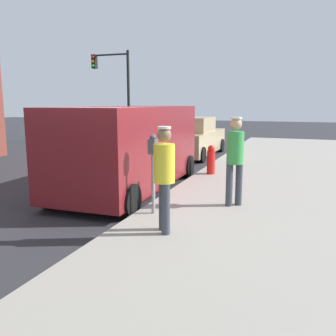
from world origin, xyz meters
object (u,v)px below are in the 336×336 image
Objects in this scene: parked_van at (130,146)px; fire_hydrant at (211,160)px; parking_meter_near at (153,160)px; pedestrian_in_green at (235,155)px; pedestrian_in_yellow at (164,172)px; parked_sedan_ahead at (192,138)px; traffic_light_corner at (115,81)px.

fire_hydrant is at bearing 53.39° from parked_van.
parking_meter_near is 1.72m from pedestrian_in_green.
pedestrian_in_green is 1.05× the size of pedestrian_in_yellow.
parking_meter_near is 0.29× the size of parked_van.
parked_van is at bearing 160.68° from pedestrian_in_green.
fire_hydrant is at bearing 95.17° from pedestrian_in_yellow.
parked_sedan_ahead reaches higher than fire_hydrant.
pedestrian_in_yellow is at bearing -111.82° from pedestrian_in_green.
pedestrian_in_yellow is 5.16m from fire_hydrant.
pedestrian_in_yellow is 3.60m from parked_van.
traffic_light_corner reaches higher than fire_hydrant.
fire_hydrant is (1.60, 2.15, -0.59)m from parked_van.
traffic_light_corner is (-6.06, 4.47, 2.77)m from parked_sedan_ahead.
parking_meter_near is 0.29× the size of traffic_light_corner.
pedestrian_in_green is (1.35, 1.08, 0.02)m from parking_meter_near.
pedestrian_in_yellow is at bearing -59.00° from traffic_light_corner.
traffic_light_corner is (-8.41, 14.00, 2.37)m from pedestrian_in_yellow.
traffic_light_corner is (-6.35, 11.04, 2.36)m from parked_van.
parking_meter_near is 1.77× the size of fire_hydrant.
traffic_light_corner is at bearing 120.90° from parking_meter_near.
pedestrian_in_green is at bearing -19.32° from parked_van.
parked_van is 1.18× the size of parked_sedan_ahead.
pedestrian_in_yellow is at bearing -76.15° from parked_sedan_ahead.
parked_sedan_ahead is at bearing 103.85° from pedestrian_in_yellow.
pedestrian_in_green reaches higher than parked_sedan_ahead.
parking_meter_near reaches higher than fire_hydrant.
parked_van is 2.75m from fire_hydrant.
traffic_light_corner reaches higher than parking_meter_near.
parked_van is (-2.85, 1.00, -0.04)m from pedestrian_in_green.
parked_sedan_ahead is at bearing 113.13° from fire_hydrant.
parking_meter_near is 1.05m from pedestrian_in_yellow.
parked_van is at bearing 124.92° from pedestrian_in_yellow.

